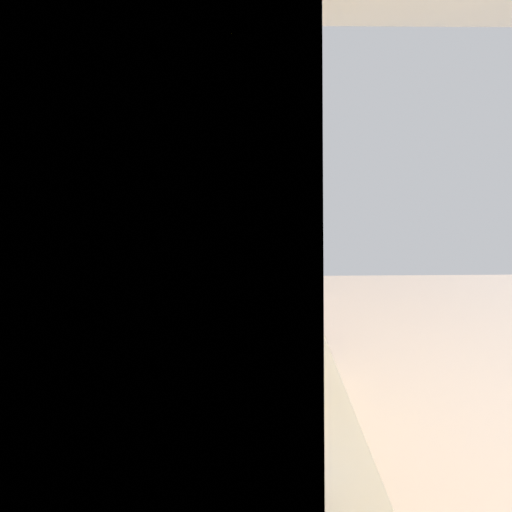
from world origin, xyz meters
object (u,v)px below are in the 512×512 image
object	(u,v)px
kettle	(289,444)
bowl	(273,341)
microwave	(246,256)
oven_range	(253,295)

from	to	relation	value
kettle	bowl	bearing A→B (deg)	0.00
microwave	oven_range	bearing A→B (deg)	-2.94
oven_range	microwave	size ratio (longest dim) A/B	2.45
microwave	kettle	size ratio (longest dim) A/B	2.30
kettle	microwave	bearing A→B (deg)	5.05
microwave	kettle	xyz separation A→B (m)	(-1.25, -0.11, -0.07)
oven_range	kettle	distance (m)	2.13
bowl	oven_range	bearing A→B (deg)	2.60
kettle	oven_range	bearing A→B (deg)	1.90
oven_range	microwave	world-z (taller)	microwave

